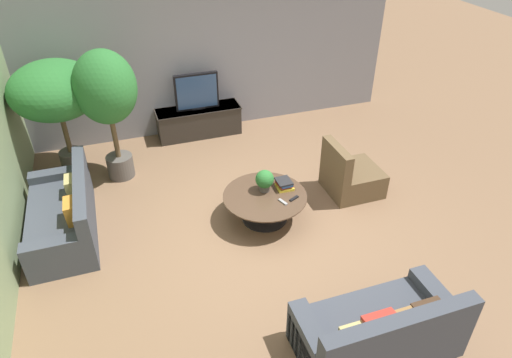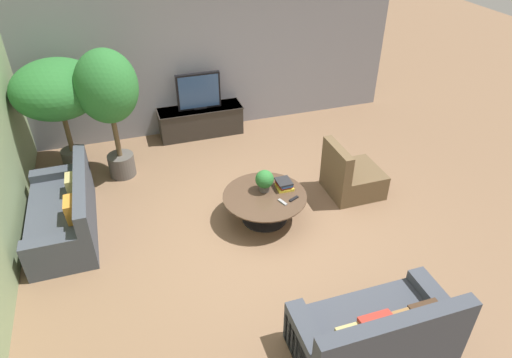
{
  "view_description": "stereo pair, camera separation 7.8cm",
  "coord_description": "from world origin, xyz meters",
  "px_view_note": "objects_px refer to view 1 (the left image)",
  "views": [
    {
      "loc": [
        -1.71,
        -4.78,
        4.23
      ],
      "look_at": [
        0.05,
        0.36,
        0.55
      ],
      "focal_mm": 32.0,
      "sensor_mm": 36.0,
      "label": 1
    },
    {
      "loc": [
        -1.63,
        -4.8,
        4.23
      ],
      "look_at": [
        0.05,
        0.36,
        0.55
      ],
      "focal_mm": 32.0,
      "sensor_mm": 36.0,
      "label": 2
    }
  ],
  "objects_px": {
    "couch_near_entry": "(379,332)",
    "potted_plant_tabletop": "(265,180)",
    "media_console": "(199,121)",
    "television": "(197,92)",
    "coffee_table": "(265,202)",
    "couch_by_wall": "(65,216)",
    "potted_palm_corner": "(106,93)",
    "armchair_wicker": "(350,177)",
    "potted_palm_tall": "(55,93)"
  },
  "relations": [
    {
      "from": "media_console",
      "to": "potted_palm_tall",
      "type": "xyz_separation_m",
      "value": [
        -2.29,
        -0.59,
        1.14
      ]
    },
    {
      "from": "coffee_table",
      "to": "potted_plant_tabletop",
      "type": "bearing_deg",
      "value": 73.09
    },
    {
      "from": "coffee_table",
      "to": "potted_palm_tall",
      "type": "relative_size",
      "value": 0.63
    },
    {
      "from": "media_console",
      "to": "couch_near_entry",
      "type": "relative_size",
      "value": 0.95
    },
    {
      "from": "coffee_table",
      "to": "armchair_wicker",
      "type": "bearing_deg",
      "value": 8.16
    },
    {
      "from": "media_console",
      "to": "potted_palm_tall",
      "type": "bearing_deg",
      "value": -165.58
    },
    {
      "from": "coffee_table",
      "to": "television",
      "type": "bearing_deg",
      "value": 96.38
    },
    {
      "from": "potted_palm_corner",
      "to": "couch_by_wall",
      "type": "bearing_deg",
      "value": -124.31
    },
    {
      "from": "coffee_table",
      "to": "couch_by_wall",
      "type": "distance_m",
      "value": 2.78
    },
    {
      "from": "potted_plant_tabletop",
      "to": "couch_near_entry",
      "type": "bearing_deg",
      "value": -82.67
    },
    {
      "from": "couch_by_wall",
      "to": "potted_plant_tabletop",
      "type": "bearing_deg",
      "value": 79.91
    },
    {
      "from": "armchair_wicker",
      "to": "potted_palm_corner",
      "type": "relative_size",
      "value": 0.4
    },
    {
      "from": "couch_by_wall",
      "to": "television",
      "type": "bearing_deg",
      "value": 132.77
    },
    {
      "from": "potted_palm_tall",
      "to": "potted_plant_tabletop",
      "type": "bearing_deg",
      "value": -38.75
    },
    {
      "from": "media_console",
      "to": "potted_palm_corner",
      "type": "height_order",
      "value": "potted_palm_corner"
    },
    {
      "from": "potted_palm_tall",
      "to": "media_console",
      "type": "bearing_deg",
      "value": 14.42
    },
    {
      "from": "couch_by_wall",
      "to": "couch_near_entry",
      "type": "bearing_deg",
      "value": 45.14
    },
    {
      "from": "couch_by_wall",
      "to": "armchair_wicker",
      "type": "distance_m",
      "value": 4.23
    },
    {
      "from": "coffee_table",
      "to": "couch_by_wall",
      "type": "relative_size",
      "value": 0.65
    },
    {
      "from": "television",
      "to": "potted_palm_tall",
      "type": "distance_m",
      "value": 2.43
    },
    {
      "from": "armchair_wicker",
      "to": "potted_palm_tall",
      "type": "height_order",
      "value": "potted_palm_tall"
    },
    {
      "from": "television",
      "to": "potted_plant_tabletop",
      "type": "relative_size",
      "value": 2.44
    },
    {
      "from": "couch_by_wall",
      "to": "potted_palm_corner",
      "type": "xyz_separation_m",
      "value": [
        0.84,
        1.24,
        1.2
      ]
    },
    {
      "from": "couch_near_entry",
      "to": "potted_plant_tabletop",
      "type": "distance_m",
      "value": 2.62
    },
    {
      "from": "media_console",
      "to": "potted_palm_corner",
      "type": "distance_m",
      "value": 2.19
    },
    {
      "from": "potted_palm_corner",
      "to": "potted_plant_tabletop",
      "type": "bearing_deg",
      "value": -42.16
    },
    {
      "from": "media_console",
      "to": "potted_palm_corner",
      "type": "xyz_separation_m",
      "value": [
        -1.56,
        -0.98,
        1.19
      ]
    },
    {
      "from": "couch_by_wall",
      "to": "potted_palm_corner",
      "type": "height_order",
      "value": "potted_palm_corner"
    },
    {
      "from": "media_console",
      "to": "armchair_wicker",
      "type": "bearing_deg",
      "value": -55.26
    },
    {
      "from": "potted_palm_corner",
      "to": "armchair_wicker",
      "type": "bearing_deg",
      "value": -25.76
    },
    {
      "from": "potted_palm_corner",
      "to": "potted_plant_tabletop",
      "type": "relative_size",
      "value": 6.48
    },
    {
      "from": "potted_palm_tall",
      "to": "potted_palm_corner",
      "type": "distance_m",
      "value": 0.84
    },
    {
      "from": "potted_plant_tabletop",
      "to": "coffee_table",
      "type": "bearing_deg",
      "value": -106.91
    },
    {
      "from": "television",
      "to": "coffee_table",
      "type": "distance_m",
      "value": 2.9
    },
    {
      "from": "couch_by_wall",
      "to": "couch_near_entry",
      "type": "height_order",
      "value": "same"
    },
    {
      "from": "television",
      "to": "couch_near_entry",
      "type": "relative_size",
      "value": 0.48
    },
    {
      "from": "armchair_wicker",
      "to": "potted_palm_tall",
      "type": "bearing_deg",
      "value": 63.79
    },
    {
      "from": "potted_plant_tabletop",
      "to": "television",
      "type": "bearing_deg",
      "value": 97.36
    },
    {
      "from": "couch_by_wall",
      "to": "coffee_table",
      "type": "bearing_deg",
      "value": 77.51
    },
    {
      "from": "couch_near_entry",
      "to": "potted_palm_corner",
      "type": "height_order",
      "value": "potted_palm_corner"
    },
    {
      "from": "couch_by_wall",
      "to": "couch_near_entry",
      "type": "distance_m",
      "value": 4.34
    },
    {
      "from": "media_console",
      "to": "couch_near_entry",
      "type": "xyz_separation_m",
      "value": [
        0.68,
        -5.29,
        0.0
      ]
    },
    {
      "from": "television",
      "to": "armchair_wicker",
      "type": "relative_size",
      "value": 0.93
    },
    {
      "from": "television",
      "to": "media_console",
      "type": "bearing_deg",
      "value": 90.0
    },
    {
      "from": "coffee_table",
      "to": "armchair_wicker",
      "type": "relative_size",
      "value": 1.39
    },
    {
      "from": "television",
      "to": "potted_plant_tabletop",
      "type": "distance_m",
      "value": 2.75
    },
    {
      "from": "coffee_table",
      "to": "couch_near_entry",
      "type": "height_order",
      "value": "couch_near_entry"
    },
    {
      "from": "armchair_wicker",
      "to": "potted_palm_corner",
      "type": "xyz_separation_m",
      "value": [
        -3.36,
        1.62,
        1.21
      ]
    },
    {
      "from": "potted_palm_tall",
      "to": "coffee_table",
      "type": "bearing_deg",
      "value": -40.57
    },
    {
      "from": "coffee_table",
      "to": "potted_plant_tabletop",
      "type": "xyz_separation_m",
      "value": [
        0.03,
        0.11,
        0.3
      ]
    }
  ]
}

